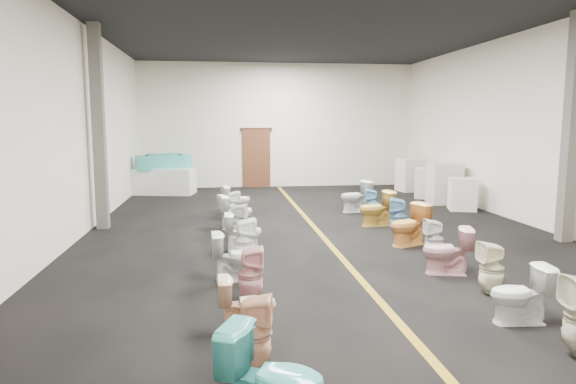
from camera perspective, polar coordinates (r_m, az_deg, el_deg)
name	(u,v)px	position (r m, az deg, el deg)	size (l,w,h in m)	color
floor	(318,232)	(11.28, 3.37, -4.42)	(16.00, 16.00, 0.00)	black
ceiling	(320,19)	(11.22, 3.57, 18.65)	(16.00, 16.00, 0.00)	black
wall_back	(278,125)	(18.94, -1.12, 7.40)	(10.00, 10.00, 0.00)	beige
wall_front	(571,145)	(3.51, 28.93, 4.58)	(10.00, 10.00, 0.00)	beige
wall_left	(74,129)	(11.22, -22.68, 6.51)	(16.00, 16.00, 0.00)	beige
wall_right	(537,128)	(12.93, 25.94, 6.43)	(16.00, 16.00, 0.00)	beige
aisle_stripe	(318,232)	(11.28, 3.37, -4.41)	(0.12, 15.60, 0.01)	#956C15
back_door	(257,159)	(18.86, -3.51, 3.74)	(1.00, 0.10, 2.10)	#562D19
door_frame	(256,129)	(18.82, -3.54, 6.99)	(1.15, 0.08, 0.10)	#331C11
column_left	(99,128)	(12.13, -20.29, 6.69)	(0.25, 0.25, 4.50)	#59544C
column_right	(572,129)	(11.56, 28.97, 6.16)	(0.25, 0.25, 4.50)	#59544C
display_table	(165,181)	(17.53, -13.55, 1.18)	(1.92, 0.96, 0.85)	silver
bathtub	(164,162)	(17.47, -13.62, 3.27)	(1.84, 0.90, 0.55)	teal
appliance_crate_a	(462,194)	(14.71, 18.79, -0.22)	(0.68, 0.68, 0.87)	white
appliance_crate_b	(444,183)	(15.73, 16.96, 0.91)	(0.86, 0.86, 1.18)	beige
appliance_crate_c	(429,183)	(16.77, 15.36, 0.95)	(0.82, 0.82, 0.93)	silver
appliance_crate_d	(410,175)	(18.26, 13.42, 1.85)	(0.78, 0.78, 1.12)	silver
toilet_left_0	(273,380)	(4.20, -1.63, -20.19)	(0.46, 0.82, 0.83)	teal
toilet_left_1	(254,333)	(5.12, -3.79, -15.38)	(0.34, 0.34, 0.75)	#DEA280
toilet_left_2	(247,305)	(5.95, -4.54, -12.41)	(0.37, 0.66, 0.67)	beige
toilet_left_3	(251,274)	(6.93, -4.18, -9.10)	(0.34, 0.34, 0.75)	pink
toilet_left_4	(236,256)	(7.84, -5.77, -7.13)	(0.42, 0.73, 0.74)	white
toilet_left_5	(245,241)	(8.69, -4.83, -5.49)	(0.35, 0.36, 0.79)	white
toilet_left_6	(243,232)	(9.63, -5.01, -4.41)	(0.39, 0.69, 0.71)	white
toilet_left_7	(239,222)	(10.55, -5.52, -3.29)	(0.33, 0.33, 0.72)	silver
toilet_left_8	(236,212)	(11.55, -5.84, -2.19)	(0.43, 0.76, 0.78)	white
toilet_left_9	(233,206)	(12.44, -6.19, -1.58)	(0.33, 0.34, 0.73)	white
toilet_left_10	(236,200)	(13.41, -5.77, -0.86)	(0.42, 0.73, 0.75)	white
toilet_right_1	(520,294)	(6.78, 24.40, -10.33)	(0.40, 0.70, 0.71)	white
toilet_right_2	(491,268)	(7.73, 21.67, -7.86)	(0.34, 0.34, 0.75)	#F1E8C6
toilet_right_3	(447,251)	(8.48, 17.23, -6.24)	(0.42, 0.74, 0.76)	#DC9CA0
toilet_right_4	(434,239)	(9.33, 15.91, -5.06)	(0.32, 0.33, 0.71)	silver
toilet_right_5	(409,225)	(10.22, 13.31, -3.55)	(0.46, 0.81, 0.82)	#ED9C45
toilet_right_6	(399,217)	(11.03, 12.19, -2.71)	(0.37, 0.37, 0.81)	#679FCC
toilet_right_7	(376,208)	(11.97, 9.80, -1.82)	(0.46, 0.80, 0.81)	gold
toilet_right_8	(372,203)	(12.95, 9.32, -1.26)	(0.33, 0.34, 0.73)	#70B3D5
toilet_right_9	(356,196)	(13.74, 7.52, -0.49)	(0.47, 0.82, 0.84)	silver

